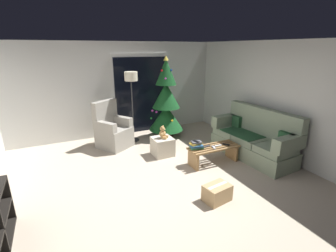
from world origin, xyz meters
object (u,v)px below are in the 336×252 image
object	(u,v)px
couch	(254,139)
floor_lamp	(131,83)
remote_graphite	(207,146)
remote_silver	(214,147)
armchair	(113,131)
christmas_tree	(166,103)
cardboard_box_taped_mid_floor	(217,193)
remote_black	(226,144)
teddy_bear_honey	(163,133)
book_stack	(196,145)
coffee_table	(213,152)
cell_phone	(196,141)
remote_white	(218,146)
ottoman	(163,146)

from	to	relation	value
couch	floor_lamp	xyz separation A→B (m)	(-2.14, 2.08, 1.11)
remote_graphite	remote_silver	xyz separation A→B (m)	(0.09, -0.11, 0.00)
armchair	remote_silver	bearing A→B (deg)	-48.99
remote_silver	remote_graphite	bearing A→B (deg)	-36.07
christmas_tree	cardboard_box_taped_mid_floor	distance (m)	3.15
remote_silver	remote_black	bearing A→B (deg)	-160.79
teddy_bear_honey	cardboard_box_taped_mid_floor	world-z (taller)	teddy_bear_honey
armchair	teddy_bear_honey	world-z (taller)	armchair
remote_black	remote_graphite	world-z (taller)	same
remote_graphite	cardboard_box_taped_mid_floor	world-z (taller)	remote_graphite
armchair	couch	bearing A→B (deg)	-35.14
remote_black	teddy_bear_honey	distance (m)	1.39
remote_black	remote_silver	distance (m)	0.33
couch	floor_lamp	world-z (taller)	floor_lamp
remote_black	book_stack	distance (m)	0.68
coffee_table	floor_lamp	size ratio (longest dim) A/B	0.62
cell_phone	armchair	distance (m)	2.17
teddy_bear_honey	remote_silver	bearing A→B (deg)	-50.36
remote_silver	remote_white	bearing A→B (deg)	-149.49
couch	remote_black	distance (m)	0.75
coffee_table	couch	bearing A→B (deg)	-5.22
couch	christmas_tree	bearing A→B (deg)	122.36
remote_graphite	cell_phone	distance (m)	0.29
armchair	cardboard_box_taped_mid_floor	world-z (taller)	armchair
book_stack	armchair	bearing A→B (deg)	126.73
cell_phone	remote_graphite	bearing A→B (deg)	-23.80
floor_lamp	cell_phone	bearing A→B (deg)	-69.48
couch	remote_graphite	size ratio (longest dim) A/B	12.70
remote_black	christmas_tree	distance (m)	2.06
ottoman	cardboard_box_taped_mid_floor	size ratio (longest dim) A/B	0.96
christmas_tree	remote_graphite	bearing A→B (deg)	-87.54
cell_phone	teddy_bear_honey	distance (m)	0.85
teddy_bear_honey	armchair	bearing A→B (deg)	132.20
christmas_tree	ottoman	bearing A→B (deg)	-119.09
remote_graphite	book_stack	world-z (taller)	book_stack
couch	cardboard_box_taped_mid_floor	size ratio (longest dim) A/B	4.30
remote_silver	ottoman	distance (m)	1.19
remote_white	ottoman	world-z (taller)	ottoman
remote_white	book_stack	world-z (taller)	book_stack
remote_black	floor_lamp	xyz separation A→B (m)	(-1.39, 2.03, 1.12)
teddy_bear_honey	christmas_tree	bearing A→B (deg)	61.40
remote_white	remote_black	xyz separation A→B (m)	(0.19, -0.01, 0.00)
book_stack	armchair	size ratio (longest dim) A/B	0.27
ottoman	christmas_tree	bearing A→B (deg)	60.91
couch	book_stack	size ratio (longest dim) A/B	6.56
couch	armchair	bearing A→B (deg)	144.86
armchair	teddy_bear_honey	xyz separation A→B (m)	(0.90, -0.99, 0.13)
coffee_table	ottoman	distance (m)	1.16
teddy_bear_honey	coffee_table	bearing A→B (deg)	-46.18
armchair	ottoman	world-z (taller)	armchair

